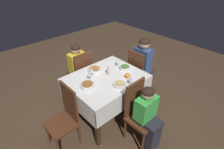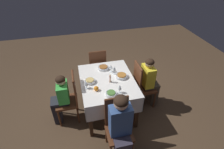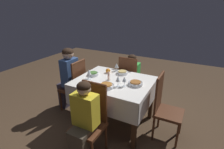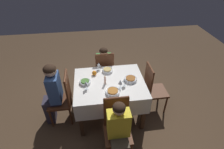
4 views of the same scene
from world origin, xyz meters
name	(u,v)px [view 1 (image 1 of 4)]	position (x,y,z in m)	size (l,w,h in m)	color
ground_plane	(107,113)	(0.00, 0.00, 0.00)	(8.00, 8.00, 0.00)	#4C3826
dining_table	(106,83)	(0.00, 0.00, 0.65)	(1.15, 0.93, 0.76)	white
chair_east	(138,73)	(0.78, -0.01, 0.51)	(0.38, 0.38, 0.97)	#562D19
chair_north	(82,74)	(-0.02, 0.67, 0.51)	(0.38, 0.38, 0.97)	#562D19
chair_south	(139,111)	(0.02, -0.67, 0.51)	(0.38, 0.38, 0.97)	#562D19
chair_west	(65,116)	(-0.78, -0.05, 0.51)	(0.38, 0.38, 0.97)	#562D19
person_adult_denim	(144,63)	(0.94, -0.01, 0.66)	(0.34, 0.30, 1.17)	#383342
person_child_yellow	(76,68)	(-0.02, 0.84, 0.58)	(0.30, 0.33, 1.06)	#4C4233
person_child_green	(149,117)	(0.02, -0.84, 0.54)	(0.30, 0.33, 0.98)	#282833
bowl_east	(125,67)	(0.40, -0.02, 0.79)	(0.18, 0.18, 0.06)	silver
wine_glass_east	(118,61)	(0.37, 0.12, 0.87)	(0.07, 0.07, 0.16)	white
bowl_north	(94,70)	(-0.02, 0.26, 0.79)	(0.22, 0.22, 0.06)	silver
wine_glass_north	(92,70)	(-0.15, 0.16, 0.88)	(0.07, 0.07, 0.16)	white
bowl_south	(120,84)	(0.00, -0.30, 0.79)	(0.19, 0.19, 0.06)	silver
wine_glass_south	(131,79)	(0.15, -0.38, 0.86)	(0.07, 0.07, 0.15)	white
bowl_west	(87,85)	(-0.35, 0.00, 0.79)	(0.21, 0.21, 0.06)	silver
wine_glass_west	(89,74)	(-0.22, 0.12, 0.87)	(0.07, 0.07, 0.15)	white
candle_centerpiece	(108,71)	(0.08, 0.03, 0.83)	(0.06, 0.06, 0.16)	beige
orange_fruit	(127,76)	(0.23, -0.23, 0.80)	(0.08, 0.08, 0.08)	orange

